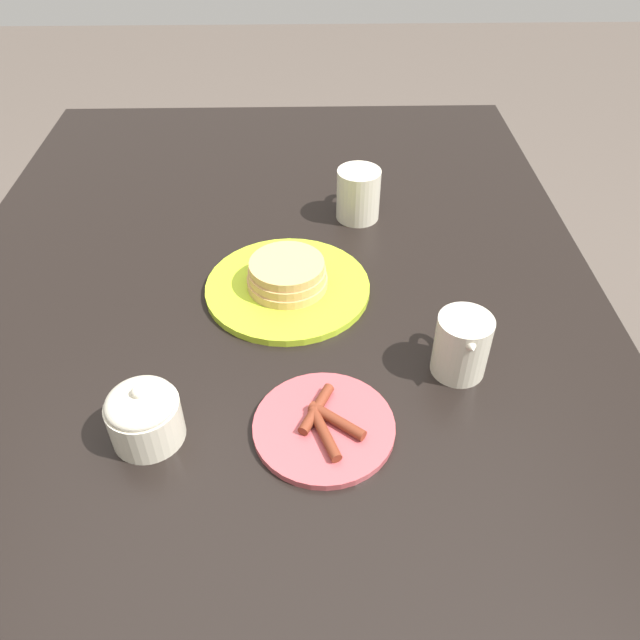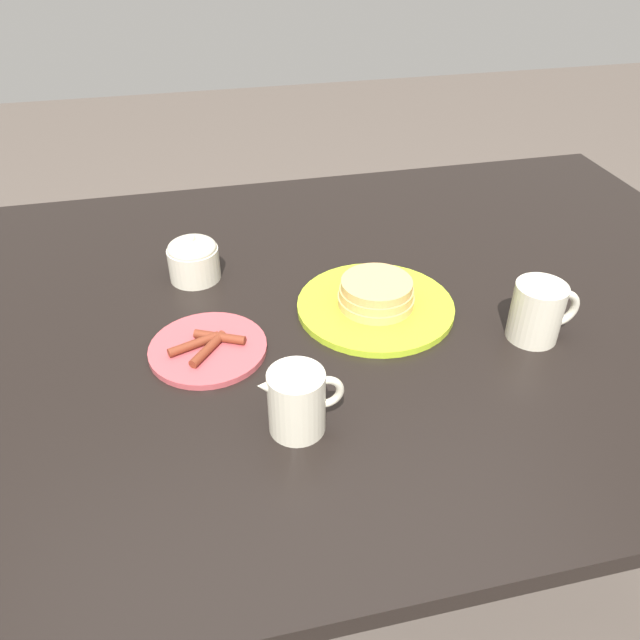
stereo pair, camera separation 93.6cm
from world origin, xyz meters
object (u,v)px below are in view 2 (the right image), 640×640
object	(u,v)px
coffee_mug	(539,311)
sugar_bowl	(193,258)
creamer_pitcher	(296,400)
side_plate_bacon	(208,348)
pancake_plate	(376,300)

from	to	relation	value
coffee_mug	sugar_bowl	bearing A→B (deg)	149.84
coffee_mug	creamer_pitcher	world-z (taller)	creamer_pitcher
side_plate_bacon	sugar_bowl	bearing A→B (deg)	91.15
pancake_plate	creamer_pitcher	distance (m)	0.30
side_plate_bacon	creamer_pitcher	world-z (taller)	creamer_pitcher
creamer_pitcher	pancake_plate	bearing A→B (deg)	52.80
side_plate_bacon	sugar_bowl	distance (m)	0.22
pancake_plate	creamer_pitcher	xyz separation A→B (m)	(-0.18, -0.24, 0.03)
side_plate_bacon	coffee_mug	bearing A→B (deg)	-8.58
pancake_plate	side_plate_bacon	xyz separation A→B (m)	(-0.28, -0.05, -0.01)
sugar_bowl	creamer_pitcher	bearing A→B (deg)	-75.42
pancake_plate	sugar_bowl	bearing A→B (deg)	149.54
pancake_plate	sugar_bowl	distance (m)	0.34
coffee_mug	side_plate_bacon	bearing A→B (deg)	171.42
creamer_pitcher	sugar_bowl	size ratio (longest dim) A/B	1.28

